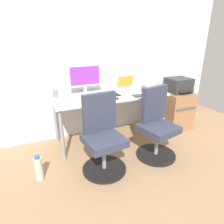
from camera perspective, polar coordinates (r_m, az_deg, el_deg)
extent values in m
plane|color=#9E7A56|center=(3.19, -0.36, -7.82)|extent=(5.28, 5.28, 0.00)
cube|color=silver|center=(3.17, -3.43, 16.71)|extent=(4.40, 0.04, 2.60)
cube|color=silver|center=(2.91, -0.40, 4.84)|extent=(1.70, 0.64, 0.03)
cylinder|color=gray|center=(2.60, -14.40, -6.82)|extent=(0.04, 0.04, 0.71)
cylinder|color=gray|center=(3.20, 14.83, -1.34)|extent=(0.04, 0.04, 0.71)
cylinder|color=gray|center=(3.09, -16.19, -2.37)|extent=(0.04, 0.04, 0.71)
cylinder|color=gray|center=(3.61, 9.58, 1.68)|extent=(0.04, 0.04, 0.71)
cylinder|color=black|center=(2.53, -2.26, -16.21)|extent=(0.54, 0.54, 0.03)
cylinder|color=gray|center=(2.42, -2.32, -12.73)|extent=(0.05, 0.05, 0.34)
cube|color=#33384C|center=(2.30, -2.40, -8.29)|extent=(0.48, 0.48, 0.09)
cube|color=#33384C|center=(2.34, -3.72, -0.07)|extent=(0.42, 0.11, 0.48)
cylinder|color=black|center=(2.84, 12.65, -12.04)|extent=(0.54, 0.54, 0.03)
cylinder|color=gray|center=(2.75, 12.96, -8.80)|extent=(0.05, 0.05, 0.34)
cube|color=#33384C|center=(2.65, 13.34, -4.77)|extent=(0.52, 0.52, 0.09)
cube|color=#33384C|center=(2.70, 12.27, 2.37)|extent=(0.43, 0.16, 0.48)
cube|color=#996B47|center=(3.65, 18.02, 0.63)|extent=(0.47, 0.49, 0.66)
cube|color=#4C4C4C|center=(3.45, 20.91, 0.81)|extent=(0.42, 0.01, 0.04)
cube|color=#2D2D2D|center=(3.52, 18.85, 7.47)|extent=(0.38, 0.34, 0.24)
cube|color=#262626|center=(3.40, 20.95, 5.67)|extent=(0.27, 0.06, 0.01)
cylinder|color=#A5D8B2|center=(2.46, -20.67, -15.30)|extent=(0.09, 0.09, 0.28)
cylinder|color=#2D59B2|center=(2.38, -21.16, -12.27)|extent=(0.06, 0.06, 0.03)
cylinder|color=silver|center=(2.96, -7.74, 5.37)|extent=(0.18, 0.18, 0.01)
cylinder|color=silver|center=(2.94, -7.80, 6.51)|extent=(0.04, 0.04, 0.11)
cube|color=silver|center=(2.90, -8.01, 10.53)|extent=(0.48, 0.03, 0.31)
cube|color=purple|center=(2.88, -7.91, 10.48)|extent=(0.43, 0.00, 0.26)
cube|color=silver|center=(3.17, 5.03, 6.62)|extent=(0.31, 0.22, 0.02)
cube|color=silver|center=(3.27, 3.89, 9.06)|extent=(0.31, 0.07, 0.20)
cube|color=orange|center=(3.26, 3.94, 9.07)|extent=(0.28, 0.06, 0.17)
cube|color=silver|center=(2.57, -5.17, 3.08)|extent=(0.34, 0.12, 0.02)
cube|color=#2D2D2D|center=(2.89, 9.33, 4.95)|extent=(0.34, 0.12, 0.02)
ellipsoid|color=silver|center=(2.48, -12.11, 2.18)|extent=(0.06, 0.10, 0.03)
ellipsoid|color=#2D2D2D|center=(2.67, 1.33, 4.02)|extent=(0.06, 0.10, 0.03)
cylinder|color=purple|center=(3.07, 9.24, 6.66)|extent=(0.08, 0.08, 0.09)
cylinder|color=slate|center=(2.87, -16.27, 5.16)|extent=(0.07, 0.07, 0.10)
cube|color=black|center=(2.78, -4.16, 4.45)|extent=(0.07, 0.14, 0.01)
cube|color=black|center=(2.88, 1.48, 5.09)|extent=(0.07, 0.14, 0.01)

